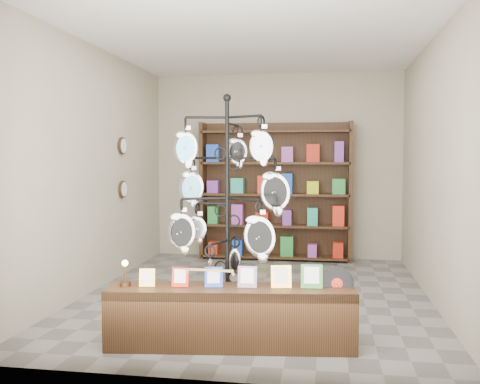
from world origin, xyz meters
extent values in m
plane|color=slate|center=(0.00, 0.00, 0.00)|extent=(5.00, 5.00, 0.00)
plane|color=#A99C88|center=(0.00, 2.50, 1.50)|extent=(4.00, 0.00, 4.00)
plane|color=#A99C88|center=(0.00, -2.50, 1.50)|extent=(4.00, 0.00, 4.00)
plane|color=#A99C88|center=(-2.00, 0.00, 1.50)|extent=(0.00, 5.00, 5.00)
plane|color=#A99C88|center=(2.00, 0.00, 1.50)|extent=(0.00, 5.00, 5.00)
plane|color=white|center=(0.00, 0.00, 3.00)|extent=(5.00, 5.00, 0.00)
cylinder|color=black|center=(-0.06, -1.57, 0.02)|extent=(0.50, 0.50, 0.03)
cylinder|color=black|center=(-0.06, -1.57, 1.07)|extent=(0.04, 0.04, 2.14)
sphere|color=black|center=(-0.06, -1.57, 2.16)|extent=(0.07, 0.07, 0.07)
ellipsoid|color=silver|center=(-0.02, -1.35, 0.67)|extent=(0.12, 0.05, 0.22)
cube|color=#A87746|center=(-0.15, -1.86, 0.68)|extent=(0.41, 0.04, 0.04)
cube|color=black|center=(0.01, -1.77, 0.26)|extent=(2.16, 0.68, 0.52)
cube|color=yellow|center=(-0.71, -1.86, 0.60)|extent=(0.14, 0.07, 0.15)
cube|color=red|center=(-0.42, -1.82, 0.60)|extent=(0.15, 0.07, 0.16)
cube|color=#263FA5|center=(-0.13, -1.79, 0.61)|extent=(0.16, 0.07, 0.17)
cube|color=#E54C33|center=(0.15, -1.76, 0.61)|extent=(0.17, 0.07, 0.18)
cube|color=yellow|center=(0.44, -1.72, 0.62)|extent=(0.18, 0.08, 0.19)
cube|color=#337233|center=(0.70, -1.69, 0.62)|extent=(0.19, 0.08, 0.20)
cylinder|color=black|center=(0.91, -1.62, 0.55)|extent=(0.29, 0.10, 0.28)
cylinder|color=red|center=(0.91, -1.62, 0.55)|extent=(0.10, 0.04, 0.10)
cylinder|color=#452613|center=(-0.90, -1.88, 0.54)|extent=(0.10, 0.10, 0.04)
cylinder|color=#452613|center=(-0.90, -1.88, 0.63)|extent=(0.02, 0.02, 0.13)
sphere|color=#FFBF59|center=(-0.90, -1.88, 0.72)|extent=(0.05, 0.05, 0.05)
cube|color=black|center=(0.00, 2.44, 1.10)|extent=(2.40, 0.04, 2.20)
cube|color=black|center=(-1.18, 2.28, 1.10)|extent=(0.06, 0.36, 2.20)
cube|color=black|center=(1.18, 2.28, 1.10)|extent=(0.06, 0.36, 2.20)
cube|color=black|center=(0.00, 2.28, 0.05)|extent=(2.36, 0.36, 0.04)
cube|color=black|center=(0.00, 2.28, 0.55)|extent=(2.36, 0.36, 0.03)
cube|color=black|center=(0.00, 2.28, 1.05)|extent=(2.36, 0.36, 0.04)
cube|color=black|center=(0.00, 2.28, 1.55)|extent=(2.36, 0.36, 0.04)
cube|color=black|center=(0.00, 2.28, 2.05)|extent=(2.36, 0.36, 0.04)
cylinder|color=black|center=(-1.97, 0.80, 1.80)|extent=(0.03, 0.24, 0.24)
cylinder|color=black|center=(-1.97, 0.80, 1.20)|extent=(0.03, 0.24, 0.24)
camera|label=1|loc=(0.82, -6.23, 1.63)|focal=40.00mm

